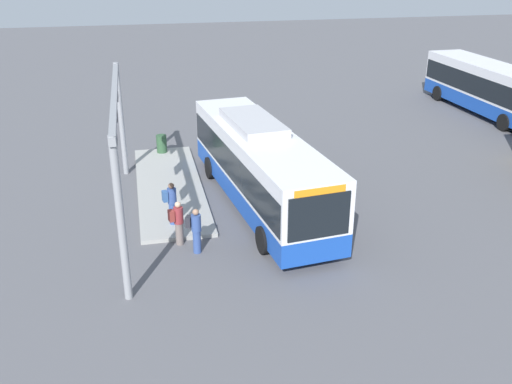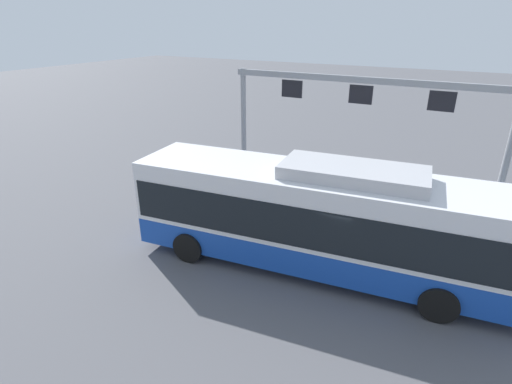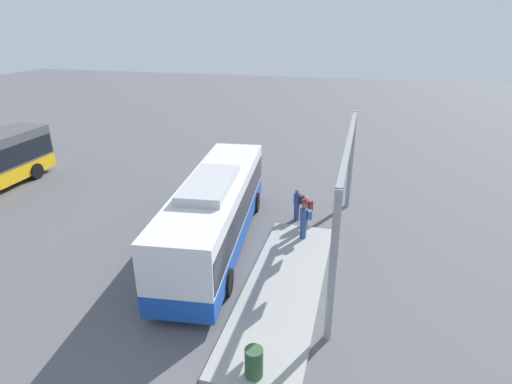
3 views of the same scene
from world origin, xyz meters
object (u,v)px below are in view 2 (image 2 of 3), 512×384
Objects in this scene: bus_main at (320,215)px; person_boarding at (286,187)px; person_waiting_near at (265,188)px; person_waiting_mid at (319,188)px.

bus_main is 6.92× the size of person_boarding.
person_waiting_near is 1.00× the size of person_waiting_mid.
person_boarding is 0.90m from person_waiting_near.
person_boarding is (2.74, -3.58, -0.92)m from bus_main.
person_boarding is at bearing -59.18° from bus_main.
bus_main is at bearing 24.99° from person_boarding.
person_boarding is 1.38m from person_waiting_mid.
person_waiting_near is at bearing -47.93° from bus_main.
person_boarding is at bearing -95.43° from person_waiting_mid.
person_waiting_near is at bearing -82.78° from person_waiting_mid.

